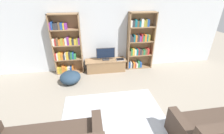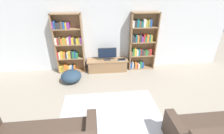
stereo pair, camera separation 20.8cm
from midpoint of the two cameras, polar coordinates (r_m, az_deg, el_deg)
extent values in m
cube|color=silver|center=(5.48, -0.18, 12.27)|extent=(8.80, 0.06, 2.60)
cube|color=#93704C|center=(5.49, -19.69, 7.90)|extent=(0.04, 0.30, 2.08)
cube|color=#93704C|center=(5.35, -9.92, 8.58)|extent=(0.04, 0.30, 2.08)
cube|color=#93704C|center=(5.53, -14.70, 8.70)|extent=(0.96, 0.04, 2.08)
cube|color=#93704C|center=(5.18, -16.26, 18.98)|extent=(0.96, 0.30, 0.04)
cube|color=#93704C|center=(5.79, -13.71, -1.33)|extent=(0.93, 0.30, 0.04)
cube|color=gold|center=(5.80, -17.84, -0.52)|extent=(0.07, 0.24, 0.21)
cube|color=#9E9333|center=(5.79, -17.05, -0.52)|extent=(0.07, 0.24, 0.20)
cube|color=orange|center=(5.76, -16.38, -0.25)|extent=(0.07, 0.24, 0.25)
cube|color=orange|center=(5.75, -15.73, -0.36)|extent=(0.06, 0.24, 0.22)
cube|color=gold|center=(5.75, -15.09, -0.50)|extent=(0.06, 0.24, 0.18)
cube|color=silver|center=(5.73, -14.38, -0.37)|extent=(0.08, 0.24, 0.20)
cube|color=#234C99|center=(5.73, -13.61, -0.42)|extent=(0.06, 0.24, 0.18)
cube|color=orange|center=(5.71, -13.00, -0.24)|extent=(0.05, 0.24, 0.22)
cube|color=#93704C|center=(5.57, -14.28, 3.38)|extent=(0.93, 0.30, 0.04)
cube|color=#B72D28|center=(5.59, -18.71, 4.25)|extent=(0.05, 0.24, 0.21)
cube|color=silver|center=(5.58, -18.19, 4.31)|extent=(0.05, 0.24, 0.22)
cube|color=gold|center=(5.56, -17.50, 4.50)|extent=(0.08, 0.24, 0.25)
cube|color=orange|center=(5.55, -16.65, 4.43)|extent=(0.07, 0.24, 0.23)
cube|color=#333338|center=(5.55, -15.97, 4.18)|extent=(0.05, 0.24, 0.16)
cube|color=silver|center=(5.53, -15.48, 4.54)|extent=(0.04, 0.24, 0.23)
cube|color=gold|center=(5.51, -14.82, 4.66)|extent=(0.08, 0.24, 0.25)
cube|color=#333338|center=(5.50, -14.06, 4.74)|extent=(0.05, 0.24, 0.26)
cube|color=#2D7F47|center=(5.50, -13.41, 4.59)|extent=(0.06, 0.24, 0.22)
cube|color=#234C99|center=(5.49, -12.83, 4.69)|extent=(0.04, 0.24, 0.23)
cube|color=#2D7F47|center=(5.49, -12.15, 4.39)|extent=(0.07, 0.24, 0.16)
cube|color=#93704C|center=(5.40, -14.90, 8.44)|extent=(0.93, 0.30, 0.04)
cube|color=silver|center=(5.43, -19.43, 9.29)|extent=(0.06, 0.24, 0.21)
cube|color=#B72D28|center=(5.42, -18.79, 9.26)|extent=(0.05, 0.24, 0.19)
cube|color=brown|center=(5.40, -18.22, 9.58)|extent=(0.06, 0.24, 0.25)
cube|color=orange|center=(5.39, -17.46, 9.27)|extent=(0.06, 0.24, 0.17)
cube|color=#9E9333|center=(5.37, -16.68, 9.53)|extent=(0.08, 0.24, 0.21)
cube|color=orange|center=(5.36, -15.93, 9.44)|extent=(0.05, 0.24, 0.18)
cube|color=silver|center=(5.35, -15.27, 9.67)|extent=(0.06, 0.24, 0.22)
cube|color=#7F338C|center=(5.33, -14.53, 9.93)|extent=(0.07, 0.24, 0.26)
cube|color=gold|center=(5.33, -13.66, 9.73)|extent=(0.08, 0.24, 0.21)
cube|color=#333338|center=(5.32, -12.79, 9.68)|extent=(0.07, 0.24, 0.19)
cube|color=gold|center=(5.32, -12.02, 9.64)|extent=(0.07, 0.24, 0.17)
cube|color=#9E9333|center=(5.30, -11.33, 9.89)|extent=(0.05, 0.24, 0.21)
cube|color=#7F338C|center=(5.30, -10.66, 9.99)|extent=(0.05, 0.24, 0.22)
cube|color=#93704C|center=(5.26, -15.57, 13.80)|extent=(0.93, 0.30, 0.04)
cube|color=#7F338C|center=(5.31, -20.44, 14.61)|extent=(0.04, 0.24, 0.21)
cube|color=#234C99|center=(5.30, -19.92, 14.85)|extent=(0.05, 0.24, 0.25)
cube|color=#333338|center=(5.29, -19.16, 14.62)|extent=(0.07, 0.24, 0.19)
cube|color=#333338|center=(5.27, -18.33, 14.75)|extent=(0.07, 0.24, 0.20)
cube|color=brown|center=(5.25, -17.53, 14.97)|extent=(0.06, 0.24, 0.22)
cube|color=#234C99|center=(5.24, -16.76, 14.95)|extent=(0.07, 0.24, 0.20)
cube|color=gold|center=(5.23, -15.99, 14.94)|extent=(0.05, 0.24, 0.19)
cube|color=#7F338C|center=(5.22, -15.23, 15.03)|extent=(0.08, 0.24, 0.19)
cube|color=#93704C|center=(5.49, 8.09, 9.19)|extent=(0.04, 0.30, 2.08)
cube|color=#93704C|center=(5.78, 17.17, 9.16)|extent=(0.04, 0.30, 2.08)
cube|color=#93704C|center=(5.74, 12.35, 9.60)|extent=(0.96, 0.04, 2.08)
cube|color=#93704C|center=(5.41, 13.89, 19.54)|extent=(0.96, 0.30, 0.04)
cube|color=#93704C|center=(5.99, 11.78, -0.12)|extent=(0.93, 0.30, 0.04)
cube|color=#234C99|center=(5.82, 8.10, 0.72)|extent=(0.08, 0.24, 0.21)
cube|color=silver|center=(5.83, 8.78, 0.88)|extent=(0.05, 0.24, 0.24)
cube|color=#333338|center=(5.86, 9.28, 0.59)|extent=(0.05, 0.24, 0.17)
cube|color=orange|center=(5.87, 9.94, 0.81)|extent=(0.07, 0.24, 0.22)
cube|color=#B72D28|center=(5.89, 10.44, 0.66)|extent=(0.04, 0.24, 0.18)
cube|color=silver|center=(5.91, 10.99, 0.70)|extent=(0.06, 0.24, 0.18)
cube|color=#2D7F47|center=(5.91, 11.67, 1.00)|extent=(0.06, 0.24, 0.24)
cube|color=#234C99|center=(5.94, 12.35, 0.85)|extent=(0.08, 0.24, 0.20)
cube|color=#93704C|center=(5.78, 12.25, 4.47)|extent=(0.93, 0.30, 0.04)
cube|color=brown|center=(5.62, 8.42, 5.26)|extent=(0.08, 0.24, 0.17)
cube|color=#2D7F47|center=(5.62, 9.09, 5.60)|extent=(0.05, 0.24, 0.23)
cube|color=gold|center=(5.64, 9.75, 5.73)|extent=(0.07, 0.24, 0.26)
cube|color=silver|center=(5.67, 10.48, 5.50)|extent=(0.06, 0.24, 0.21)
cube|color=#196B75|center=(5.68, 11.17, 5.58)|extent=(0.07, 0.24, 0.22)
cube|color=#B72D28|center=(5.70, 11.77, 5.66)|extent=(0.04, 0.24, 0.24)
cube|color=#333338|center=(5.72, 12.39, 5.53)|extent=(0.08, 0.24, 0.21)
cube|color=brown|center=(5.76, 13.06, 5.33)|extent=(0.05, 0.24, 0.16)
cube|color=#2D7F47|center=(5.77, 13.73, 5.44)|extent=(0.07, 0.24, 0.18)
cube|color=brown|center=(5.80, 14.44, 5.55)|extent=(0.07, 0.24, 0.20)
cube|color=#B72D28|center=(5.82, 15.19, 5.65)|extent=(0.07, 0.24, 0.22)
cube|color=#93704C|center=(5.61, 12.77, 9.37)|extent=(0.93, 0.30, 0.04)
cube|color=#333338|center=(5.44, 8.80, 10.77)|extent=(0.07, 0.24, 0.25)
cube|color=#333338|center=(5.47, 9.54, 10.44)|extent=(0.06, 0.24, 0.19)
cube|color=#196B75|center=(5.48, 10.21, 10.70)|extent=(0.05, 0.24, 0.24)
cube|color=orange|center=(5.50, 10.87, 10.62)|extent=(0.06, 0.24, 0.22)
cube|color=#333338|center=(5.52, 11.64, 10.67)|extent=(0.08, 0.24, 0.23)
cube|color=#7F338C|center=(5.55, 12.41, 10.46)|extent=(0.07, 0.24, 0.19)
cube|color=#B72D28|center=(5.56, 13.08, 10.76)|extent=(0.05, 0.24, 0.26)
cube|color=#2D7F47|center=(5.59, 13.61, 10.46)|extent=(0.05, 0.24, 0.20)
cube|color=orange|center=(5.60, 14.34, 10.68)|extent=(0.08, 0.24, 0.24)
cube|color=#196B75|center=(5.63, 14.97, 10.63)|extent=(0.04, 0.24, 0.24)
cube|color=#9E9333|center=(5.65, 15.53, 10.56)|extent=(0.07, 0.24, 0.22)
cube|color=#93704C|center=(5.48, 13.33, 14.54)|extent=(0.93, 0.30, 0.04)
cube|color=silver|center=(5.33, 9.13, 15.95)|extent=(0.06, 0.24, 0.22)
cube|color=#333338|center=(5.35, 9.96, 15.91)|extent=(0.08, 0.24, 0.21)
cube|color=#196B75|center=(5.37, 10.88, 16.02)|extent=(0.08, 0.24, 0.24)
cube|color=brown|center=(5.39, 11.65, 15.72)|extent=(0.06, 0.24, 0.19)
cube|color=#196B75|center=(5.41, 12.40, 15.71)|extent=(0.06, 0.24, 0.19)
cube|color=silver|center=(5.43, 13.24, 16.03)|extent=(0.08, 0.24, 0.26)
cube|color=#9E9333|center=(5.46, 14.06, 15.75)|extent=(0.07, 0.24, 0.21)
cube|color=#9E9333|center=(5.48, 14.73, 15.85)|extent=(0.04, 0.24, 0.24)
cube|color=#234C99|center=(5.50, 15.37, 15.80)|extent=(0.07, 0.24, 0.23)
cube|color=#8E6B47|center=(5.58, -0.67, 0.50)|extent=(1.40, 0.44, 0.40)
cube|color=#8E6B47|center=(5.49, -0.68, 2.56)|extent=(1.49, 0.47, 0.04)
cube|color=#2D2D33|center=(5.49, -0.69, 2.94)|extent=(0.24, 0.16, 0.03)
cylinder|color=#2D2D33|center=(5.47, -0.70, 3.32)|extent=(0.04, 0.04, 0.05)
cube|color=#2D2D33|center=(5.39, -0.71, 5.40)|extent=(0.67, 0.04, 0.38)
cube|color=black|center=(5.37, -0.69, 5.32)|extent=(0.62, 0.00, 0.34)
cube|color=#B7B7BC|center=(5.48, 4.86, 2.78)|extent=(0.29, 0.22, 0.02)
cube|color=black|center=(5.48, 4.87, 2.91)|extent=(0.28, 0.21, 0.00)
cube|color=#B2B7C1|center=(3.86, 1.00, -16.91)|extent=(2.44, 1.60, 0.02)
ellipsoid|color=#23384C|center=(5.06, -14.12, -3.45)|extent=(0.66, 0.66, 0.39)
camera|label=1|loc=(0.10, -88.64, 0.69)|focal=24.00mm
camera|label=2|loc=(0.10, 91.36, -0.69)|focal=24.00mm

